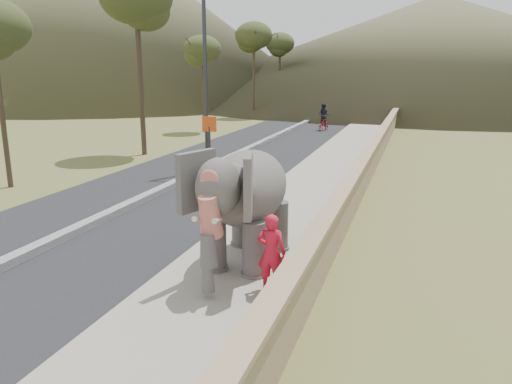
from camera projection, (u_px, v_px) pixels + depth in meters
The scene contains 12 objects.
ground at pixel (190, 330), 8.37m from camera, with size 160.00×160.00×0.00m, color olive.
road at pixel (184, 182), 19.09m from camera, with size 7.00×120.00×0.03m, color black.
median at pixel (183, 180), 19.06m from camera, with size 0.35×120.00×0.22m, color black.
walkway at pixel (312, 190), 17.57m from camera, with size 3.00×120.00×0.15m, color #9E9687.
parapet at pixel (360, 180), 16.96m from camera, with size 0.30×120.00×1.10m, color tan.
lamppost at pixel (212, 52), 19.95m from camera, with size 1.76×0.36×8.00m.
signboard at pixel (210, 135), 19.87m from camera, with size 0.60×0.08×2.40m.
hill_left at pixel (107, 16), 67.82m from camera, with size 60.00×60.00×22.00m, color brown.
hill_far at pixel (436, 47), 69.73m from camera, with size 80.00×80.00×14.00m, color brown.
elephant_and_man at pixel (248, 204), 10.77m from camera, with size 2.16×3.57×2.56m.
motorcyclist at pixel (324, 120), 34.45m from camera, with size 0.90×1.68×1.89m.
trees at pixel (408, 74), 32.77m from camera, with size 47.95×41.79×8.98m.
Camera 1 is at (3.39, -6.83, 4.29)m, focal length 35.00 mm.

